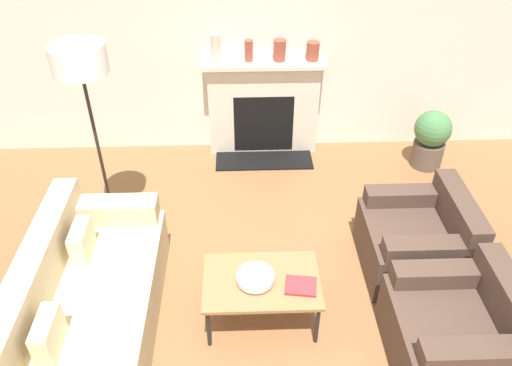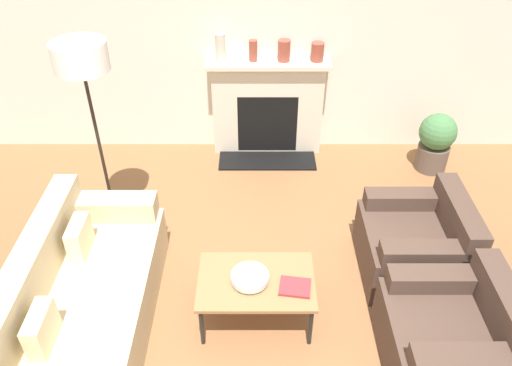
# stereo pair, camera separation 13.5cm
# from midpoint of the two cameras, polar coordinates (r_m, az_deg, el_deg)

# --- Properties ---
(ground_plane) EXTENTS (18.00, 18.00, 0.00)m
(ground_plane) POSITION_cam_midpoint_polar(r_m,az_deg,el_deg) (4.04, -1.04, -18.79)
(ground_plane) COLOR brown
(wall_back) EXTENTS (18.00, 0.06, 2.90)m
(wall_back) POSITION_cam_midpoint_polar(r_m,az_deg,el_deg) (5.66, -1.87, 17.16)
(wall_back) COLOR silver
(wall_back) RESTS_ON ground_plane
(fireplace) EXTENTS (1.39, 0.59, 1.14)m
(fireplace) POSITION_cam_midpoint_polar(r_m,az_deg,el_deg) (5.89, 0.19, 8.49)
(fireplace) COLOR beige
(fireplace) RESTS_ON ground_plane
(couch) EXTENTS (0.90, 1.97, 0.82)m
(couch) POSITION_cam_midpoint_polar(r_m,az_deg,el_deg) (4.12, -19.82, -13.31)
(couch) COLOR #CCB78E
(couch) RESTS_ON ground_plane
(armchair_near) EXTENTS (0.85, 0.87, 0.76)m
(armchair_near) POSITION_cam_midpoint_polar(r_m,az_deg,el_deg) (4.02, 20.97, -15.57)
(armchair_near) COLOR #4C382D
(armchair_near) RESTS_ON ground_plane
(armchair_far) EXTENTS (0.85, 0.87, 0.76)m
(armchair_far) POSITION_cam_midpoint_polar(r_m,az_deg,el_deg) (4.62, 17.12, -6.30)
(armchair_far) COLOR #4C382D
(armchair_far) RESTS_ON ground_plane
(coffee_table) EXTENTS (0.91, 0.61, 0.43)m
(coffee_table) POSITION_cam_midpoint_polar(r_m,az_deg,el_deg) (3.95, -0.36, -11.36)
(coffee_table) COLOR olive
(coffee_table) RESTS_ON ground_plane
(bowl) EXTENTS (0.29, 0.29, 0.07)m
(bowl) POSITION_cam_midpoint_polar(r_m,az_deg,el_deg) (3.88, -1.08, -10.75)
(bowl) COLOR silver
(bowl) RESTS_ON coffee_table
(book) EXTENTS (0.26, 0.22, 0.02)m
(book) POSITION_cam_midpoint_polar(r_m,az_deg,el_deg) (3.88, 4.13, -11.66)
(book) COLOR #9E2D33
(book) RESTS_ON coffee_table
(floor_lamp) EXTENTS (0.45, 0.45, 1.88)m
(floor_lamp) POSITION_cam_midpoint_polar(r_m,az_deg,el_deg) (4.38, -20.15, 11.68)
(floor_lamp) COLOR black
(floor_lamp) RESTS_ON ground_plane
(mantel_vase_left) EXTENTS (0.11, 0.11, 0.31)m
(mantel_vase_left) POSITION_cam_midpoint_polar(r_m,az_deg,el_deg) (5.60, -5.32, 15.11)
(mantel_vase_left) COLOR beige
(mantel_vase_left) RESTS_ON fireplace
(mantel_vase_center_left) EXTENTS (0.09, 0.09, 0.23)m
(mantel_vase_center_left) POSITION_cam_midpoint_polar(r_m,az_deg,el_deg) (5.61, -1.55, 14.87)
(mantel_vase_center_left) COLOR brown
(mantel_vase_center_left) RESTS_ON fireplace
(mantel_vase_center_right) EXTENTS (0.13, 0.13, 0.23)m
(mantel_vase_center_right) POSITION_cam_midpoint_polar(r_m,az_deg,el_deg) (5.62, 2.00, 14.91)
(mantel_vase_center_right) COLOR brown
(mantel_vase_center_right) RESTS_ON fireplace
(mantel_vase_right) EXTENTS (0.14, 0.14, 0.21)m
(mantel_vase_right) POSITION_cam_midpoint_polar(r_m,az_deg,el_deg) (5.66, 5.81, 14.76)
(mantel_vase_right) COLOR brown
(mantel_vase_right) RESTS_ON fireplace
(potted_plant) EXTENTS (0.41, 0.41, 0.69)m
(potted_plant) POSITION_cam_midpoint_polar(r_m,az_deg,el_deg) (6.01, 18.76, 4.94)
(potted_plant) COLOR brown
(potted_plant) RESTS_ON ground_plane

